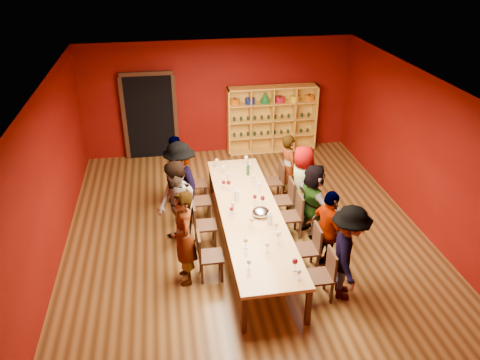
{
  "coord_description": "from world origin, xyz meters",
  "views": [
    {
      "loc": [
        -1.4,
        -7.24,
        5.3
      ],
      "look_at": [
        -0.1,
        0.51,
        1.15
      ],
      "focal_mm": 35.0,
      "sensor_mm": 36.0,
      "label": 1
    }
  ],
  "objects_px": {
    "person_right_1": "(329,231)",
    "chair_person_left_2": "(201,223)",
    "person_left_4": "(177,170)",
    "chair_person_right_1": "(311,246)",
    "shelving_unit": "(272,116)",
    "person_left_3": "(181,183)",
    "person_left_1": "(184,238)",
    "person_left_2": "(177,207)",
    "chair_person_left_4": "(194,182)",
    "chair_person_left_1": "(206,254)",
    "spittoon_bowl": "(261,212)",
    "chair_person_left_3": "(196,199)",
    "person_right_3": "(302,183)",
    "chair_person_right_0": "(324,273)",
    "wine_bottle": "(248,170)",
    "person_right_2": "(313,200)",
    "tasting_table": "(250,214)",
    "chair_person_right_2": "(294,213)",
    "person_right_0": "(348,253)",
    "chair_person_right_3": "(286,197)",
    "chair_person_right_4": "(276,179)",
    "person_right_4": "(288,167)"
  },
  "relations": [
    {
      "from": "chair_person_left_2",
      "to": "person_right_1",
      "type": "distance_m",
      "value": 2.38
    },
    {
      "from": "tasting_table",
      "to": "person_left_1",
      "type": "xyz_separation_m",
      "value": [
        -1.26,
        -0.81,
        0.16
      ]
    },
    {
      "from": "person_right_1",
      "to": "chair_person_left_2",
      "type": "bearing_deg",
      "value": 47.34
    },
    {
      "from": "chair_person_right_0",
      "to": "wine_bottle",
      "type": "height_order",
      "value": "wine_bottle"
    },
    {
      "from": "tasting_table",
      "to": "person_right_1",
      "type": "xyz_separation_m",
      "value": [
        1.21,
        -0.89,
        0.07
      ]
    },
    {
      "from": "person_left_3",
      "to": "chair_person_left_1",
      "type": "bearing_deg",
      "value": -12.21
    },
    {
      "from": "person_left_4",
      "to": "chair_person_left_4",
      "type": "bearing_deg",
      "value": 74.65
    },
    {
      "from": "person_left_1",
      "to": "spittoon_bowl",
      "type": "relative_size",
      "value": 5.26
    },
    {
      "from": "person_right_3",
      "to": "person_right_2",
      "type": "bearing_deg",
      "value": 175.97
    },
    {
      "from": "chair_person_right_3",
      "to": "chair_person_right_0",
      "type": "bearing_deg",
      "value": -90.0
    },
    {
      "from": "person_left_1",
      "to": "person_right_3",
      "type": "distance_m",
      "value": 2.98
    },
    {
      "from": "person_right_4",
      "to": "spittoon_bowl",
      "type": "height_order",
      "value": "person_right_4"
    },
    {
      "from": "person_right_1",
      "to": "shelving_unit",
      "type": "bearing_deg",
      "value": -18.41
    },
    {
      "from": "tasting_table",
      "to": "person_right_3",
      "type": "relative_size",
      "value": 2.8
    },
    {
      "from": "spittoon_bowl",
      "to": "person_right_3",
      "type": "bearing_deg",
      "value": 43.02
    },
    {
      "from": "shelving_unit",
      "to": "spittoon_bowl",
      "type": "bearing_deg",
      "value": -105.3
    },
    {
      "from": "chair_person_left_3",
      "to": "wine_bottle",
      "type": "bearing_deg",
      "value": 18.8
    },
    {
      "from": "chair_person_left_4",
      "to": "tasting_table",
      "type": "bearing_deg",
      "value": -63.6
    },
    {
      "from": "chair_person_right_0",
      "to": "chair_person_right_2",
      "type": "xyz_separation_m",
      "value": [
        0.0,
        1.82,
        0.0
      ]
    },
    {
      "from": "person_left_4",
      "to": "chair_person_right_3",
      "type": "height_order",
      "value": "person_left_4"
    },
    {
      "from": "person_left_4",
      "to": "person_right_2",
      "type": "relative_size",
      "value": 1.06
    },
    {
      "from": "chair_person_left_2",
      "to": "chair_person_right_0",
      "type": "bearing_deg",
      "value": -44.36
    },
    {
      "from": "chair_person_right_2",
      "to": "person_right_4",
      "type": "height_order",
      "value": "person_right_4"
    },
    {
      "from": "person_left_4",
      "to": "spittoon_bowl",
      "type": "xyz_separation_m",
      "value": [
        1.43,
        -2.01,
        0.03
      ]
    },
    {
      "from": "tasting_table",
      "to": "wine_bottle",
      "type": "relative_size",
      "value": 15.32
    },
    {
      "from": "chair_person_left_3",
      "to": "person_right_3",
      "type": "distance_m",
      "value": 2.18
    },
    {
      "from": "person_left_2",
      "to": "person_right_3",
      "type": "height_order",
      "value": "person_left_2"
    },
    {
      "from": "chair_person_left_2",
      "to": "chair_person_right_1",
      "type": "distance_m",
      "value": 2.1
    },
    {
      "from": "person_right_4",
      "to": "person_left_2",
      "type": "bearing_deg",
      "value": 107.25
    },
    {
      "from": "chair_person_left_2",
      "to": "person_right_1",
      "type": "bearing_deg",
      "value": -26.28
    },
    {
      "from": "person_right_2",
      "to": "chair_person_right_3",
      "type": "distance_m",
      "value": 0.77
    },
    {
      "from": "tasting_table",
      "to": "chair_person_left_1",
      "type": "bearing_deg",
      "value": -138.22
    },
    {
      "from": "shelving_unit",
      "to": "person_right_1",
      "type": "bearing_deg",
      "value": -92.03
    },
    {
      "from": "chair_person_left_1",
      "to": "chair_person_right_0",
      "type": "relative_size",
      "value": 1.0
    },
    {
      "from": "chair_person_right_3",
      "to": "person_right_3",
      "type": "relative_size",
      "value": 0.55
    },
    {
      "from": "person_right_0",
      "to": "chair_person_left_1",
      "type": "bearing_deg",
      "value": 85.71
    },
    {
      "from": "person_left_1",
      "to": "person_left_2",
      "type": "distance_m",
      "value": 0.97
    },
    {
      "from": "chair_person_right_3",
      "to": "chair_person_right_4",
      "type": "height_order",
      "value": "same"
    },
    {
      "from": "person_right_1",
      "to": "person_right_3",
      "type": "relative_size",
      "value": 0.96
    },
    {
      "from": "chair_person_right_2",
      "to": "spittoon_bowl",
      "type": "xyz_separation_m",
      "value": [
        -0.74,
        -0.38,
        0.33
      ]
    },
    {
      "from": "shelving_unit",
      "to": "person_left_3",
      "type": "height_order",
      "value": "shelving_unit"
    },
    {
      "from": "person_left_1",
      "to": "person_right_4",
      "type": "relative_size",
      "value": 1.13
    },
    {
      "from": "shelving_unit",
      "to": "person_right_3",
      "type": "relative_size",
      "value": 1.49
    },
    {
      "from": "chair_person_left_3",
      "to": "person_left_4",
      "type": "relative_size",
      "value": 0.56
    },
    {
      "from": "person_left_1",
      "to": "chair_person_left_2",
      "type": "relative_size",
      "value": 1.92
    },
    {
      "from": "person_right_3",
      "to": "person_right_4",
      "type": "xyz_separation_m",
      "value": [
        -0.07,
        0.84,
        -0.04
      ]
    },
    {
      "from": "chair_person_left_4",
      "to": "chair_person_left_1",
      "type": "bearing_deg",
      "value": -90.0
    },
    {
      "from": "person_left_4",
      "to": "chair_person_right_1",
      "type": "bearing_deg",
      "value": 23.18
    },
    {
      "from": "chair_person_right_4",
      "to": "person_left_1",
      "type": "bearing_deg",
      "value": -131.28
    },
    {
      "from": "person_left_4",
      "to": "person_right_3",
      "type": "height_order",
      "value": "person_right_3"
    }
  ]
}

